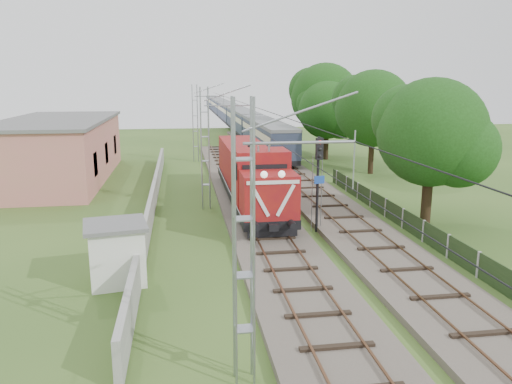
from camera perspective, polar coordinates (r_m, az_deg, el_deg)
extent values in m
plane|color=#33521F|center=(22.77, 3.64, -9.01)|extent=(140.00, 140.00, 0.00)
cube|color=#6B6054|center=(29.23, 0.74, -3.74)|extent=(4.20, 70.00, 0.30)
cube|color=black|center=(29.18, 0.74, -3.36)|extent=(2.40, 70.00, 0.10)
cube|color=brown|center=(29.03, -0.92, -3.29)|extent=(0.08, 70.00, 0.05)
cube|color=brown|center=(29.30, 2.38, -3.15)|extent=(0.08, 70.00, 0.05)
cube|color=#6B6054|center=(42.59, 4.54, 1.43)|extent=(4.20, 80.00, 0.30)
cube|color=black|center=(42.55, 4.54, 1.70)|extent=(2.40, 80.00, 0.10)
cube|color=brown|center=(42.35, 3.42, 1.77)|extent=(0.08, 80.00, 0.05)
cube|color=brown|center=(42.73, 5.65, 1.83)|extent=(0.08, 80.00, 0.05)
cylinder|color=gray|center=(13.14, 5.03, 5.65)|extent=(3.00, 0.08, 0.08)
cylinder|color=gray|center=(32.85, -3.29, 9.84)|extent=(3.00, 0.08, 0.08)
cylinder|color=gray|center=(52.78, -5.38, 10.85)|extent=(3.00, 0.08, 0.08)
cylinder|color=black|center=(33.12, -0.65, 7.63)|extent=(0.03, 70.00, 0.03)
cylinder|color=black|center=(33.03, -0.66, 9.87)|extent=(0.03, 70.00, 0.03)
cube|color=#9E9E99|center=(33.60, -11.68, -0.77)|extent=(0.25, 40.00, 1.50)
cube|color=#B77562|center=(46.24, -21.65, 4.42)|extent=(8.00, 20.00, 5.00)
cube|color=#606060|center=(45.99, -21.91, 7.63)|extent=(8.40, 20.40, 0.25)
cube|color=black|center=(39.69, -17.93, 3.04)|extent=(0.10, 1.60, 1.80)
cube|color=black|center=(45.56, -16.76, 4.28)|extent=(0.10, 1.60, 1.80)
cube|color=black|center=(51.45, -15.86, 5.24)|extent=(0.10, 1.60, 1.80)
cube|color=black|center=(27.91, 18.62, -4.25)|extent=(0.05, 32.00, 1.15)
cube|color=#9E9E99|center=(41.40, 9.22, 1.62)|extent=(0.12, 0.12, 1.20)
cube|color=black|center=(34.12, -0.71, 0.13)|extent=(3.03, 17.19, 0.51)
cube|color=black|center=(28.85, 0.82, -2.82)|extent=(2.22, 3.64, 0.51)
cube|color=black|center=(39.58, -1.82, 1.43)|extent=(2.22, 3.64, 0.51)
cube|color=black|center=(26.11, 1.88, -4.72)|extent=(2.63, 0.25, 0.35)
cube|color=maroon|center=(26.74, 1.45, -0.26)|extent=(2.93, 2.53, 2.33)
sphere|color=white|center=(25.23, 0.93, 2.00)|extent=(0.36, 0.36, 0.36)
sphere|color=white|center=(25.39, 2.96, 2.06)|extent=(0.36, 0.36, 0.36)
cube|color=silver|center=(25.42, 0.50, -1.06)|extent=(1.02, 0.06, 1.69)
cube|color=silver|center=(25.65, 3.40, -0.96)|extent=(1.02, 0.06, 1.69)
cube|color=silver|center=(25.32, 1.97, 1.10)|extent=(2.73, 0.06, 0.18)
cube|color=maroon|center=(29.04, 0.60, 1.69)|extent=(3.03, 2.43, 3.24)
cube|color=black|center=(27.75, 1.01, 2.24)|extent=(2.53, 0.06, 0.91)
cube|color=maroon|center=(36.24, -1.26, 3.39)|extent=(2.83, 12.23, 2.63)
cylinder|color=black|center=(33.00, -0.58, 5.06)|extent=(0.44, 0.44, 0.40)
cylinder|color=gray|center=(27.92, 0.26, 4.93)|extent=(0.12, 0.12, 0.35)
cylinder|color=gray|center=(28.02, 1.49, 4.95)|extent=(0.12, 0.12, 0.35)
cube|color=black|center=(56.28, 1.25, 4.96)|extent=(2.77, 21.03, 0.48)
cube|color=#2D374B|center=(56.09, 1.26, 6.51)|extent=(2.87, 21.03, 2.58)
cube|color=beige|center=(56.05, 1.26, 6.99)|extent=(2.91, 20.18, 0.72)
cube|color=slate|center=(55.96, 1.26, 7.96)|extent=(2.91, 21.03, 0.33)
cube|color=black|center=(77.88, -1.54, 7.09)|extent=(2.77, 21.03, 0.48)
cube|color=#2D374B|center=(77.75, -1.55, 8.21)|extent=(2.87, 21.03, 2.58)
cube|color=beige|center=(77.72, -1.55, 8.56)|extent=(2.91, 20.18, 0.72)
cube|color=slate|center=(77.65, -1.55, 9.27)|extent=(2.91, 21.03, 0.33)
cube|color=black|center=(99.65, -3.13, 8.29)|extent=(2.77, 21.03, 0.48)
cube|color=#2D374B|center=(99.55, -3.14, 9.16)|extent=(2.87, 21.03, 2.58)
cube|color=beige|center=(99.52, -3.14, 9.44)|extent=(2.91, 20.18, 0.72)
cube|color=slate|center=(99.47, -3.15, 9.99)|extent=(2.91, 21.03, 0.33)
cube|color=black|center=(121.50, -4.15, 9.05)|extent=(2.77, 21.03, 0.48)
cube|color=#2D374B|center=(121.42, -4.16, 9.77)|extent=(2.87, 21.03, 2.58)
cube|color=beige|center=(121.39, -4.17, 10.00)|extent=(2.91, 20.18, 0.72)
cube|color=slate|center=(121.35, -4.17, 10.45)|extent=(2.91, 21.03, 0.33)
cube|color=black|center=(143.39, -4.86, 9.58)|extent=(2.77, 21.03, 0.48)
cube|color=#2D374B|center=(143.32, -4.87, 10.19)|extent=(2.87, 21.03, 2.58)
cube|color=beige|center=(143.30, -4.88, 10.38)|extent=(2.91, 20.18, 0.72)
cube|color=slate|center=(143.26, -4.88, 10.76)|extent=(2.91, 21.03, 0.33)
cylinder|color=black|center=(27.93, 7.05, 0.79)|extent=(0.15, 0.15, 5.41)
cube|color=black|center=(27.43, 7.25, 4.92)|extent=(0.41, 0.29, 1.19)
sphere|color=red|center=(27.26, 7.35, 5.68)|extent=(0.19, 0.19, 0.19)
sphere|color=black|center=(27.30, 7.33, 4.89)|extent=(0.19, 0.19, 0.19)
sphere|color=black|center=(27.36, 7.31, 4.10)|extent=(0.19, 0.19, 0.19)
cube|color=#1A409C|center=(27.75, 7.25, 1.39)|extent=(0.60, 0.13, 0.43)
cube|color=silver|center=(21.96, -15.63, -6.94)|extent=(2.54, 2.54, 2.41)
cube|color=#606060|center=(21.57, -15.83, -3.65)|extent=(2.92, 2.92, 0.16)
cylinder|color=#312114|center=(31.42, 18.98, 0.07)|extent=(0.61, 0.61, 3.86)
sphere|color=#173B10|center=(30.89, 19.44, 6.44)|extent=(6.32, 6.32, 6.32)
sphere|color=#173B10|center=(30.78, 22.23, 4.55)|extent=(4.42, 4.42, 4.42)
sphere|color=#173B10|center=(31.32, 16.79, 7.99)|extent=(4.11, 4.11, 4.11)
cylinder|color=#312114|center=(46.88, 13.04, 4.60)|extent=(0.49, 0.49, 4.21)
sphere|color=#173B10|center=(46.53, 13.28, 9.27)|extent=(6.89, 6.89, 6.89)
sphere|color=#173B10|center=(46.17, 15.30, 7.95)|extent=(4.82, 4.82, 4.82)
sphere|color=#173B10|center=(47.19, 11.40, 10.33)|extent=(4.48, 4.48, 4.48)
cylinder|color=#312114|center=(54.73, 8.03, 5.69)|extent=(0.52, 0.52, 3.79)
sphere|color=#173B10|center=(54.43, 8.14, 9.29)|extent=(6.20, 6.20, 6.20)
sphere|color=#173B10|center=(53.97, 9.67, 8.29)|extent=(4.34, 4.34, 4.34)
sphere|color=#173B10|center=(55.14, 6.74, 10.08)|extent=(4.03, 4.03, 4.03)
cylinder|color=#312114|center=(57.31, 7.76, 6.44)|extent=(0.64, 0.64, 4.64)
sphere|color=#173B10|center=(57.02, 7.89, 10.65)|extent=(7.60, 7.60, 7.60)
sphere|color=#173B10|center=(56.43, 9.69, 9.50)|extent=(5.32, 5.32, 5.32)
sphere|color=#173B10|center=(57.92, 6.25, 11.56)|extent=(4.94, 4.94, 4.94)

